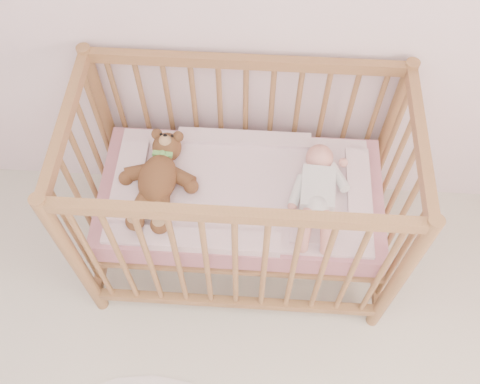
# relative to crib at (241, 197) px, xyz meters

# --- Properties ---
(crib) EXTENTS (1.36, 0.76, 1.00)m
(crib) POSITION_rel_crib_xyz_m (0.00, 0.00, 0.00)
(crib) COLOR #A16C44
(crib) RESTS_ON floor
(mattress) EXTENTS (1.22, 0.62, 0.13)m
(mattress) POSITION_rel_crib_xyz_m (0.00, 0.00, -0.01)
(mattress) COLOR #C87C88
(mattress) RESTS_ON crib
(blanket) EXTENTS (1.10, 0.58, 0.06)m
(blanket) POSITION_rel_crib_xyz_m (0.00, 0.00, 0.06)
(blanket) COLOR pink
(blanket) RESTS_ON mattress
(baby) EXTENTS (0.29, 0.54, 0.13)m
(baby) POSITION_rel_crib_xyz_m (0.32, -0.02, 0.14)
(baby) COLOR white
(baby) RESTS_ON blanket
(teddy_bear) EXTENTS (0.40, 0.53, 0.14)m
(teddy_bear) POSITION_rel_crib_xyz_m (-0.34, -0.02, 0.15)
(teddy_bear) COLOR brown
(teddy_bear) RESTS_ON blanket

